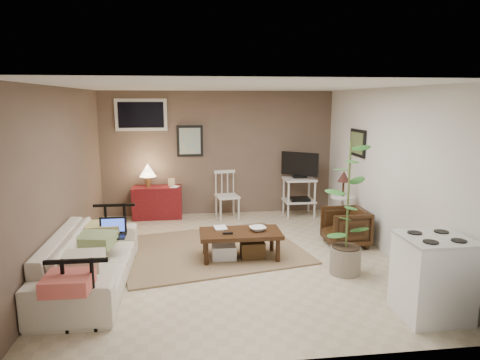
{
  "coord_description": "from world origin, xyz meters",
  "views": [
    {
      "loc": [
        -0.6,
        -5.78,
        2.23
      ],
      "look_at": [
        0.16,
        0.35,
        1.07
      ],
      "focal_mm": 32.0,
      "sensor_mm": 36.0,
      "label": 1
    }
  ],
  "objects": [
    {
      "name": "floor",
      "position": [
        0.0,
        0.0,
        0.0
      ],
      "size": [
        5.0,
        5.0,
        0.0
      ],
      "primitive_type": "plane",
      "color": "#C1B293",
      "rests_on": "ground"
    },
    {
      "name": "art_back",
      "position": [
        -0.55,
        2.48,
        1.45
      ],
      "size": [
        0.5,
        0.03,
        0.6
      ],
      "primitive_type": "cube",
      "color": "black"
    },
    {
      "name": "art_right",
      "position": [
        2.23,
        1.05,
        1.52
      ],
      "size": [
        0.03,
        0.6,
        0.45
      ],
      "primitive_type": "cube",
      "color": "black"
    },
    {
      "name": "window",
      "position": [
        -1.45,
        2.48,
        1.95
      ],
      "size": [
        0.96,
        0.03,
        0.6
      ],
      "primitive_type": "cube",
      "color": "silver"
    },
    {
      "name": "rug",
      "position": [
        -0.28,
        0.34,
        0.01
      ],
      "size": [
        2.98,
        2.58,
        0.02
      ],
      "primitive_type": "cube",
      "rotation": [
        0.0,
        0.0,
        0.21
      ],
      "color": "#896D4F",
      "rests_on": "floor"
    },
    {
      "name": "coffee_table",
      "position": [
        0.1,
        -0.06,
        0.24
      ],
      "size": [
        1.14,
        0.59,
        0.43
      ],
      "color": "#32190D",
      "rests_on": "floor"
    },
    {
      "name": "sofa",
      "position": [
        -1.8,
        -0.7,
        0.44
      ],
      "size": [
        0.65,
        2.24,
        0.88
      ],
      "primitive_type": "imported",
      "rotation": [
        0.0,
        0.0,
        1.57
      ],
      "color": "beige",
      "rests_on": "floor"
    },
    {
      "name": "sofa_pillows",
      "position": [
        -1.75,
        -0.96,
        0.54
      ],
      "size": [
        0.43,
        2.13,
        0.15
      ],
      "primitive_type": null,
      "color": "beige",
      "rests_on": "sofa"
    },
    {
      "name": "sofa_end_rails",
      "position": [
        -1.67,
        -0.7,
        0.38
      ],
      "size": [
        0.6,
        2.24,
        0.75
      ],
      "primitive_type": null,
      "color": "black",
      "rests_on": "floor"
    },
    {
      "name": "laptop",
      "position": [
        -1.59,
        -0.32,
        0.57
      ],
      "size": [
        0.34,
        0.25,
        0.23
      ],
      "color": "black",
      "rests_on": "sofa"
    },
    {
      "name": "red_console",
      "position": [
        -1.21,
        2.28,
        0.37
      ],
      "size": [
        0.92,
        0.41,
        1.06
      ],
      "color": "maroon",
      "rests_on": "floor"
    },
    {
      "name": "spindle_chair",
      "position": [
        0.12,
        2.1,
        0.42
      ],
      "size": [
        0.47,
        0.47,
        0.9
      ],
      "color": "silver",
      "rests_on": "floor"
    },
    {
      "name": "tv_stand",
      "position": [
        1.53,
        2.1,
        0.66
      ],
      "size": [
        0.62,
        0.5,
        1.25
      ],
      "color": "silver",
      "rests_on": "floor"
    },
    {
      "name": "side_table",
      "position": [
        1.96,
        0.92,
        0.66
      ],
      "size": [
        0.4,
        0.4,
        1.07
      ],
      "color": "silver",
      "rests_on": "floor"
    },
    {
      "name": "armchair",
      "position": [
        1.8,
        0.34,
        0.32
      ],
      "size": [
        0.59,
        0.63,
        0.64
      ],
      "primitive_type": "imported",
      "rotation": [
        0.0,
        0.0,
        -1.55
      ],
      "color": "black",
      "rests_on": "floor"
    },
    {
      "name": "potted_plant",
      "position": [
        1.4,
        -0.73,
        0.93
      ],
      "size": [
        0.44,
        0.44,
        1.76
      ],
      "color": "gray",
      "rests_on": "floor"
    },
    {
      "name": "stove",
      "position": [
        1.88,
        -1.92,
        0.43
      ],
      "size": [
        0.67,
        0.62,
        0.87
      ],
      "color": "white",
      "rests_on": "floor"
    },
    {
      "name": "bowl",
      "position": [
        0.36,
        -0.05,
        0.52
      ],
      "size": [
        0.24,
        0.1,
        0.23
      ],
      "primitive_type": "imported",
      "rotation": [
        0.0,
        0.0,
        0.19
      ],
      "color": "#32190D",
      "rests_on": "coffee_table"
    },
    {
      "name": "book_table",
      "position": [
        -0.24,
        0.11,
        0.53
      ],
      "size": [
        0.17,
        0.03,
        0.24
      ],
      "primitive_type": "imported",
      "rotation": [
        0.0,
        0.0,
        0.09
      ],
      "color": "#32190D",
      "rests_on": "coffee_table"
    },
    {
      "name": "book_console",
      "position": [
        -0.92,
        2.19,
        0.71
      ],
      "size": [
        0.14,
        0.08,
        0.2
      ],
      "primitive_type": "imported",
      "rotation": [
        0.0,
        0.0,
        -0.42
      ],
      "color": "#32190D",
      "rests_on": "red_console"
    }
  ]
}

